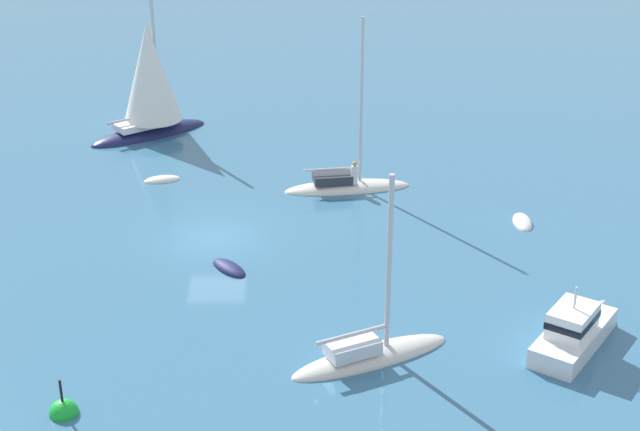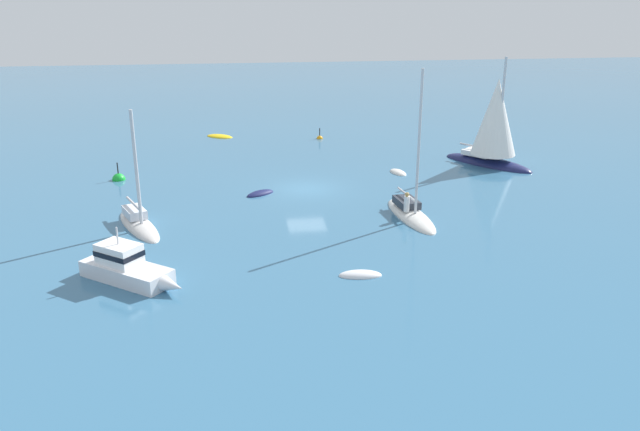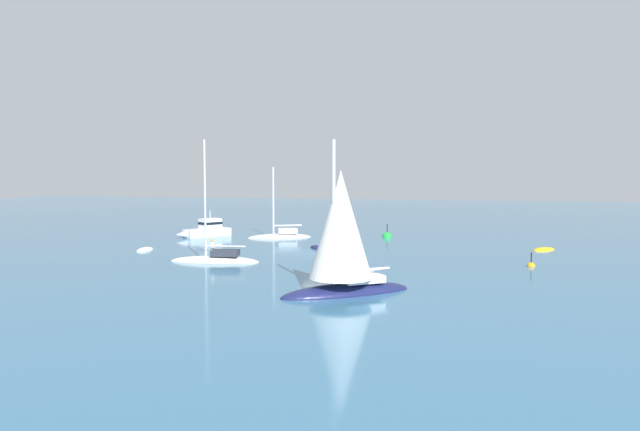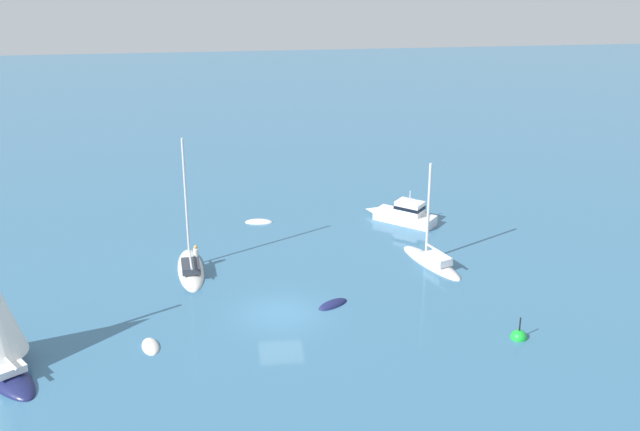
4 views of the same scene
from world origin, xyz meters
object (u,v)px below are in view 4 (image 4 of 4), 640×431
Objects in this scene: yacht at (191,268)px; sailboat at (432,261)px; cabin_cruiser at (404,214)px; rib at (151,347)px; dinghy at (333,305)px; mooring_buoy at (519,338)px; tender at (259,222)px.

sailboat is at bearing -97.75° from yacht.
cabin_cruiser is at bearing -71.83° from yacht.
dinghy is (9.97, 3.65, 0.00)m from rib.
rib is at bearing 163.71° from yacht.
dinghy is at bearing 99.98° from cabin_cruiser.
rib is at bearing 176.92° from mooring_buoy.
rib is 18.91m from sailboat.
yacht is at bearing -68.00° from dinghy.
tender is at bearing 30.21° from sailboat.
dinghy is 1.29× the size of mooring_buoy.
dinghy is at bearing 102.57° from sailboat.
sailboat reaches higher than cabin_cruiser.
sailboat is 9.90m from mooring_buoy.
cabin_cruiser reaches higher than dinghy.
dinghy is (-6.48, -11.97, -0.64)m from cabin_cruiser.
sailboat is (16.87, 8.54, 0.18)m from rib.
rib is at bearing -14.64° from dinghy.
cabin_cruiser reaches higher than mooring_buoy.
tender is 22.03m from mooring_buoy.
rib is at bearing 81.94° from cabin_cruiser.
cabin_cruiser is at bearing 99.84° from mooring_buoy.
sailboat is 0.78× the size of yacht.
sailboat is 4.15× the size of mooring_buoy.
mooring_buoy is (13.17, -17.65, 0.01)m from tender.
yacht is (-15.18, 0.54, -0.02)m from sailboat.
dinghy is at bearing -128.97° from yacht.
mooring_buoy is (17.65, -10.12, -0.15)m from yacht.
sailboat is at bearing 104.49° from mooring_buoy.
tender is 8.77m from yacht.
cabin_cruiser is 2.98× the size of mooring_buoy.
dinghy is at bearing 153.40° from mooring_buoy.
rib is 10.62m from dinghy.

